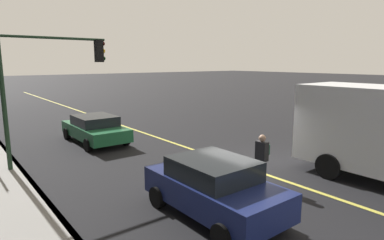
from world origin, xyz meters
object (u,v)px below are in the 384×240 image
traffic_light_mast (48,73)px  pedestrian_with_backpack (262,156)px  car_green (95,128)px  car_navy (214,187)px

traffic_light_mast → pedestrian_with_backpack: bearing=-143.2°
car_green → pedestrian_with_backpack: 9.24m
car_navy → traffic_light_mast: bearing=16.7°
car_green → traffic_light_mast: size_ratio=0.87×
pedestrian_with_backpack → traffic_light_mast: 8.42m
car_green → pedestrian_with_backpack: size_ratio=2.66×
traffic_light_mast → car_green: bearing=-46.2°
car_navy → traffic_light_mast: traffic_light_mast is taller
car_navy → car_green: bearing=-3.5°
car_green → car_navy: 9.66m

